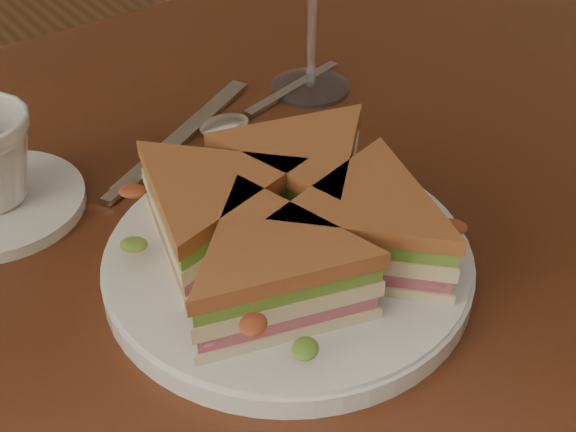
{
  "coord_description": "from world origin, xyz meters",
  "views": [
    {
      "loc": [
        -0.28,
        -0.4,
        1.13
      ],
      "look_at": [
        -0.03,
        -0.06,
        0.8
      ],
      "focal_mm": 50.0,
      "sensor_mm": 36.0,
      "label": 1
    }
  ],
  "objects": [
    {
      "name": "table",
      "position": [
        0.0,
        0.0,
        0.65
      ],
      "size": [
        1.2,
        0.8,
        0.75
      ],
      "color": "#36170C",
      "rests_on": "ground"
    },
    {
      "name": "knife",
      "position": [
        -0.01,
        0.13,
        0.75
      ],
      "size": [
        0.2,
        0.11,
        0.0
      ],
      "rotation": [
        0.0,
        0.0,
        0.47
      ],
      "color": "silver",
      "rests_on": "table"
    },
    {
      "name": "plate",
      "position": [
        -0.03,
        -0.06,
        0.76
      ],
      "size": [
        0.26,
        0.26,
        0.02
      ],
      "primitive_type": "cylinder",
      "color": "silver",
      "rests_on": "table"
    },
    {
      "name": "spoon",
      "position": [
        0.06,
        0.13,
        0.75
      ],
      "size": [
        0.18,
        0.06,
        0.01
      ],
      "rotation": [
        0.0,
        0.0,
        0.23
      ],
      "color": "silver",
      "rests_on": "table"
    },
    {
      "name": "crisps_mound",
      "position": [
        -0.03,
        -0.06,
        0.79
      ],
      "size": [
        0.09,
        0.09,
        0.05
      ],
      "primitive_type": null,
      "color": "#D75B1B",
      "rests_on": "plate"
    },
    {
      "name": "sandwich_wedges",
      "position": [
        -0.03,
        -0.06,
        0.8
      ],
      "size": [
        0.28,
        0.28,
        0.06
      ],
      "color": "beige",
      "rests_on": "plate"
    }
  ]
}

